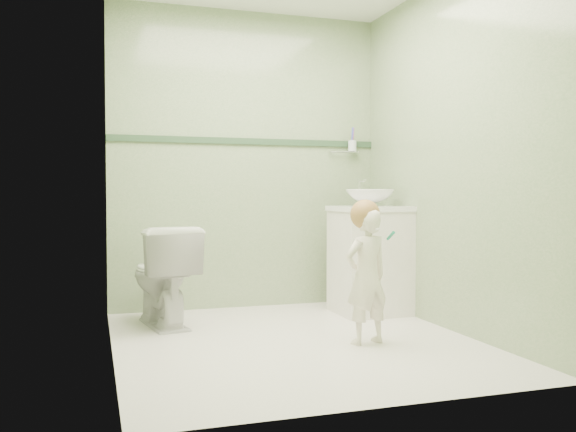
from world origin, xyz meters
name	(u,v)px	position (x,y,z in m)	size (l,w,h in m)	color
ground	(295,341)	(0.00, 0.00, 0.00)	(2.50, 2.50, 0.00)	silver
room_shell	(295,149)	(0.00, 0.00, 1.20)	(2.50, 2.54, 2.40)	#83A172
trim_stripe	(247,141)	(0.00, 1.24, 1.35)	(2.20, 0.02, 0.05)	#2E4A31
vanity	(370,262)	(0.84, 0.70, 0.40)	(0.52, 0.50, 0.80)	silver
counter	(370,209)	(0.84, 0.70, 0.81)	(0.54, 0.52, 0.04)	white
basin	(370,198)	(0.84, 0.70, 0.89)	(0.37, 0.37, 0.13)	white
faucet	(360,188)	(0.84, 0.89, 0.97)	(0.03, 0.13, 0.18)	silver
cup_holder	(351,146)	(0.89, 1.18, 1.33)	(0.26, 0.07, 0.21)	silver
toilet	(162,276)	(-0.74, 0.72, 0.35)	(0.39, 0.69, 0.70)	white
toddler	(367,276)	(0.40, -0.19, 0.42)	(0.30, 0.20, 0.83)	#EEE4CE
hair_cap	(365,214)	(0.40, -0.16, 0.80)	(0.18, 0.18, 0.18)	#9D703A
teal_toothbrush	(389,235)	(0.50, -0.29, 0.68)	(0.11, 0.14, 0.08)	#087E5E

